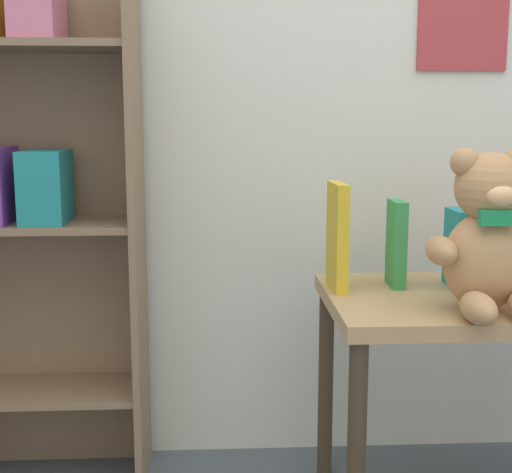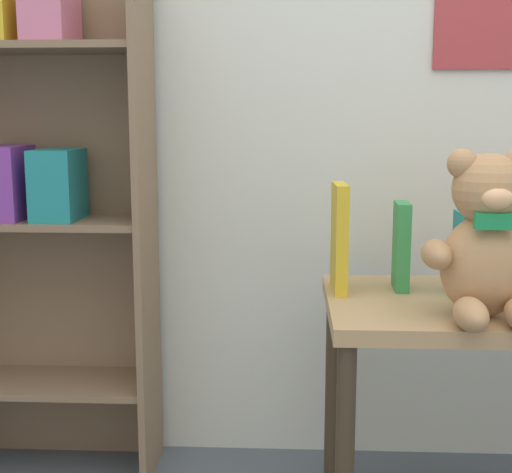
# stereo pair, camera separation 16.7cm
# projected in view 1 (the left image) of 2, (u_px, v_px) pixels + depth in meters

# --- Properties ---
(wall_back) EXTENTS (4.80, 0.07, 2.50)m
(wall_back) POSITION_uv_depth(u_px,v_px,m) (350.00, 11.00, 1.93)
(wall_back) COLOR silver
(wall_back) RESTS_ON ground_plane
(bookshelf_side) EXTENTS (0.60, 0.25, 1.39)m
(bookshelf_side) POSITION_uv_depth(u_px,v_px,m) (22.00, 189.00, 1.83)
(bookshelf_side) COLOR #7F664C
(bookshelf_side) RESTS_ON ground_plane
(display_table) EXTENTS (0.66, 0.49, 0.56)m
(display_table) POSITION_uv_depth(u_px,v_px,m) (467.00, 327.00, 1.68)
(display_table) COLOR tan
(display_table) RESTS_ON ground_plane
(teddy_bear) EXTENTS (0.27, 0.24, 0.35)m
(teddy_bear) POSITION_uv_depth(u_px,v_px,m) (489.00, 238.00, 1.50)
(teddy_bear) COLOR tan
(teddy_bear) RESTS_ON display_table
(book_standing_yellow) EXTENTS (0.03, 0.13, 0.26)m
(book_standing_yellow) POSITION_uv_depth(u_px,v_px,m) (337.00, 236.00, 1.70)
(book_standing_yellow) COLOR gold
(book_standing_yellow) RESTS_ON display_table
(book_standing_green) EXTENTS (0.03, 0.10, 0.21)m
(book_standing_green) POSITION_uv_depth(u_px,v_px,m) (396.00, 244.00, 1.74)
(book_standing_green) COLOR #33934C
(book_standing_green) RESTS_ON display_table
(book_standing_teal) EXTENTS (0.04, 0.11, 0.19)m
(book_standing_teal) POSITION_uv_depth(u_px,v_px,m) (459.00, 248.00, 1.73)
(book_standing_teal) COLOR teal
(book_standing_teal) RESTS_ON display_table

